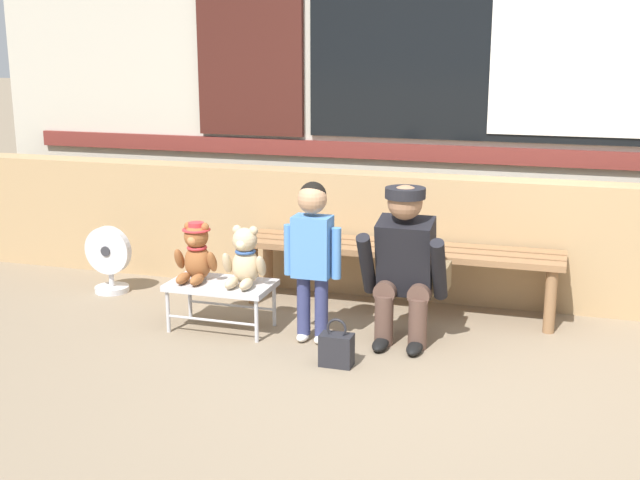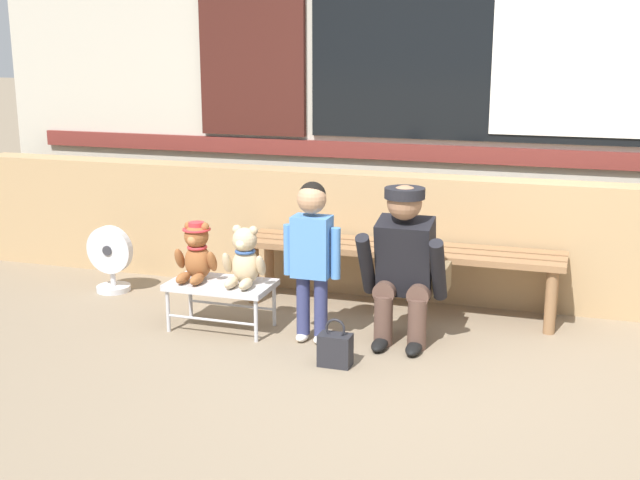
% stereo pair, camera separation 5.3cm
% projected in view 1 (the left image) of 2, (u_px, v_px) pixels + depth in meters
% --- Properties ---
extents(ground_plane, '(60.00, 60.00, 0.00)m').
position_uv_depth(ground_plane, '(420.00, 378.00, 4.30)').
color(ground_plane, '#84725B').
extents(brick_low_wall, '(7.55, 0.25, 0.85)m').
position_uv_depth(brick_low_wall, '(460.00, 239.00, 5.52)').
color(brick_low_wall, tan).
rests_on(brick_low_wall, ground).
extents(shop_facade, '(7.71, 0.26, 3.65)m').
position_uv_depth(shop_facade, '(479.00, 28.00, 5.66)').
color(shop_facade, '#B7B2A3').
rests_on(shop_facade, ground).
extents(wooden_bench_long, '(2.10, 0.40, 0.44)m').
position_uv_depth(wooden_bench_long, '(399.00, 256.00, 5.29)').
color(wooden_bench_long, '#8E6642').
rests_on(wooden_bench_long, ground).
extents(small_display_bench, '(0.64, 0.36, 0.30)m').
position_uv_depth(small_display_bench, '(221.00, 288.00, 4.97)').
color(small_display_bench, '#BCBCC1').
rests_on(small_display_bench, ground).
extents(teddy_bear_with_hat, '(0.28, 0.27, 0.36)m').
position_uv_depth(teddy_bear_with_hat, '(196.00, 253.00, 4.97)').
color(teddy_bear_with_hat, '#93562D').
rests_on(teddy_bear_with_hat, small_display_bench).
extents(teddy_bear_plain, '(0.28, 0.26, 0.36)m').
position_uv_depth(teddy_bear_plain, '(245.00, 259.00, 4.88)').
color(teddy_bear_plain, '#CCB289').
rests_on(teddy_bear_plain, small_display_bench).
extents(child_standing, '(0.35, 0.18, 0.96)m').
position_uv_depth(child_standing, '(312.00, 244.00, 4.69)').
color(child_standing, navy).
rests_on(child_standing, ground).
extents(adult_crouching, '(0.50, 0.49, 0.95)m').
position_uv_depth(adult_crouching, '(407.00, 264.00, 4.71)').
color(adult_crouching, brown).
rests_on(adult_crouching, ground).
extents(handbag_on_ground, '(0.18, 0.11, 0.27)m').
position_uv_depth(handbag_on_ground, '(337.00, 349.00, 4.44)').
color(handbag_on_ground, '#232328').
rests_on(handbag_on_ground, ground).
extents(floor_fan, '(0.34, 0.24, 0.48)m').
position_uv_depth(floor_fan, '(109.00, 260.00, 5.71)').
color(floor_fan, silver).
rests_on(floor_fan, ground).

